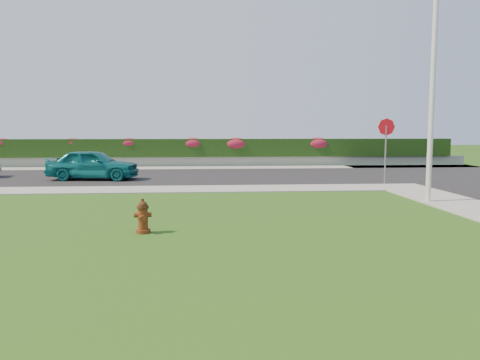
{
  "coord_description": "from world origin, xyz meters",
  "views": [
    {
      "loc": [
        -0.66,
        -8.65,
        2.24
      ],
      "look_at": [
        0.27,
        3.87,
        0.9
      ],
      "focal_mm": 35.0,
      "sensor_mm": 36.0,
      "label": 1
    }
  ],
  "objects": [
    {
      "name": "ground",
      "position": [
        0.0,
        0.0,
        0.0
      ],
      "size": [
        120.0,
        120.0,
        0.0
      ],
      "primitive_type": "plane",
      "color": "black",
      "rests_on": "ground"
    },
    {
      "name": "street_far",
      "position": [
        -5.0,
        14.0,
        0.02
      ],
      "size": [
        26.0,
        8.0,
        0.04
      ],
      "primitive_type": "cube",
      "color": "black",
      "rests_on": "ground"
    },
    {
      "name": "sidewalk_far",
      "position": [
        -6.0,
        9.0,
        0.02
      ],
      "size": [
        24.0,
        2.0,
        0.04
      ],
      "primitive_type": "cube",
      "color": "gray",
      "rests_on": "ground"
    },
    {
      "name": "curb_corner",
      "position": [
        7.0,
        9.0,
        0.02
      ],
      "size": [
        2.0,
        2.0,
        0.04
      ],
      "primitive_type": "cube",
      "color": "gray",
      "rests_on": "ground"
    },
    {
      "name": "sidewalk_beyond",
      "position": [
        -1.0,
        19.0,
        0.02
      ],
      "size": [
        34.0,
        2.0,
        0.04
      ],
      "primitive_type": "cube",
      "color": "gray",
      "rests_on": "ground"
    },
    {
      "name": "retaining_wall",
      "position": [
        -1.0,
        20.5,
        0.3
      ],
      "size": [
        34.0,
        0.4,
        0.6
      ],
      "primitive_type": "cube",
      "color": "gray",
      "rests_on": "ground"
    },
    {
      "name": "hedge",
      "position": [
        -1.0,
        20.6,
        1.15
      ],
      "size": [
        32.0,
        0.9,
        1.1
      ],
      "primitive_type": "cube",
      "color": "black",
      "rests_on": "retaining_wall"
    },
    {
      "name": "fire_hydrant",
      "position": [
        -2.03,
        1.54,
        0.36
      ],
      "size": [
        0.39,
        0.37,
        0.75
      ],
      "rotation": [
        0.0,
        0.0,
        0.1
      ],
      "color": "#4B210B",
      "rests_on": "ground"
    },
    {
      "name": "sedan_teal",
      "position": [
        -5.66,
        12.57,
        0.72
      ],
      "size": [
        4.13,
        2.03,
        1.36
      ],
      "primitive_type": "imported",
      "rotation": [
        0.0,
        0.0,
        1.46
      ],
      "color": "#0D6064",
      "rests_on": "street_far"
    },
    {
      "name": "utility_pole",
      "position": [
        6.27,
        5.33,
        3.27
      ],
      "size": [
        0.16,
        0.16,
        6.53
      ],
      "primitive_type": "cylinder",
      "color": "silver",
      "rests_on": "ground"
    },
    {
      "name": "stop_sign",
      "position": [
        6.72,
        10.01,
        2.06
      ],
      "size": [
        0.75,
        0.06,
        2.75
      ],
      "rotation": [
        0.0,
        0.0,
        -0.4
      ],
      "color": "slate",
      "rests_on": "ground"
    },
    {
      "name": "flower_clump_a",
      "position": [
        -12.85,
        20.5,
        1.47
      ],
      "size": [
        1.18,
        0.76,
        0.59
      ],
      "primitive_type": "ellipsoid",
      "color": "#B11E38",
      "rests_on": "hedge"
    },
    {
      "name": "flower_clump_b",
      "position": [
        -8.71,
        20.5,
        1.48
      ],
      "size": [
        1.12,
        0.72,
        0.56
      ],
      "primitive_type": "ellipsoid",
      "color": "#B11E38",
      "rests_on": "hedge"
    },
    {
      "name": "flower_clump_c",
      "position": [
        -5.31,
        20.5,
        1.45
      ],
      "size": [
        1.27,
        0.82,
        0.64
      ],
      "primitive_type": "ellipsoid",
      "color": "#B11E38",
      "rests_on": "hedge"
    },
    {
      "name": "flower_clump_d",
      "position": [
        -1.42,
        20.5,
        1.42
      ],
      "size": [
        1.41,
        0.91,
        0.71
      ],
      "primitive_type": "ellipsoid",
      "color": "#B11E38",
      "rests_on": "hedge"
    },
    {
      "name": "flower_clump_e",
      "position": [
        1.24,
        20.5,
        1.39
      ],
      "size": [
        1.57,
        1.01,
        0.79
      ],
      "primitive_type": "ellipsoid",
      "color": "#B11E38",
      "rests_on": "hedge"
    },
    {
      "name": "flower_clump_f",
      "position": [
        6.43,
        20.5,
        1.39
      ],
      "size": [
        1.55,
        1.0,
        0.78
      ],
      "primitive_type": "ellipsoid",
      "color": "#B11E38",
      "rests_on": "hedge"
    }
  ]
}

